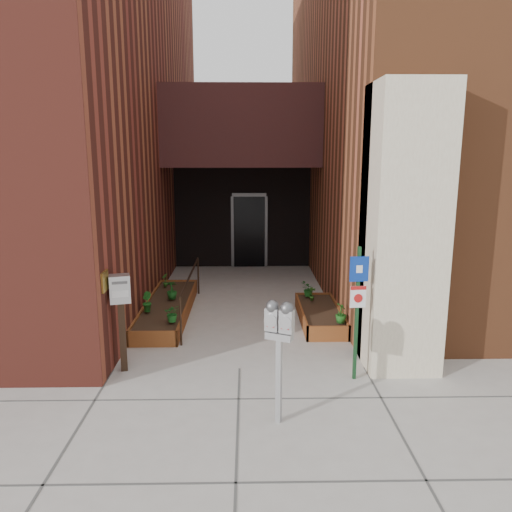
{
  "coord_description": "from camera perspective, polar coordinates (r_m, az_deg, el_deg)",
  "views": [
    {
      "loc": [
        0.13,
        -7.4,
        3.38
      ],
      "look_at": [
        0.3,
        1.8,
        1.46
      ],
      "focal_mm": 35.0,
      "sensor_mm": 36.0,
      "label": 1
    }
  ],
  "objects": [
    {
      "name": "architecture",
      "position": [
        14.39,
        -2.41,
        18.2
      ],
      "size": [
        20.0,
        14.6,
        10.0
      ],
      "color": "maroon",
      "rests_on": "ground"
    },
    {
      "name": "planter_right",
      "position": [
        10.24,
        7.31,
        -6.77
      ],
      "size": [
        0.8,
        2.2,
        0.3
      ],
      "color": "brown",
      "rests_on": "ground"
    },
    {
      "name": "shrub_left_c",
      "position": [
        10.8,
        -9.6,
        -3.84
      ],
      "size": [
        0.24,
        0.24,
        0.39
      ],
      "primitive_type": "imported",
      "rotation": [
        0.0,
        0.0,
        3.23
      ],
      "color": "#164F18",
      "rests_on": "planter_left"
    },
    {
      "name": "shrub_left_d",
      "position": [
        11.8,
        -10.36,
        -2.72
      ],
      "size": [
        0.22,
        0.22,
        0.32
      ],
      "primitive_type": "imported",
      "rotation": [
        0.0,
        0.0,
        5.16
      ],
      "color": "#275D1A",
      "rests_on": "planter_left"
    },
    {
      "name": "payment_dropbox",
      "position": [
        7.96,
        -15.21,
        -5.13
      ],
      "size": [
        0.36,
        0.3,
        1.55
      ],
      "color": "black",
      "rests_on": "ground"
    },
    {
      "name": "handrail",
      "position": [
        10.46,
        -7.5,
        -2.88
      ],
      "size": [
        0.04,
        3.34,
        0.9
      ],
      "color": "black",
      "rests_on": "ground"
    },
    {
      "name": "planter_left",
      "position": [
        10.74,
        -10.05,
        -5.97
      ],
      "size": [
        0.9,
        3.6,
        0.3
      ],
      "color": "brown",
      "rests_on": "ground"
    },
    {
      "name": "sign_post",
      "position": [
        7.5,
        11.54,
        -4.89
      ],
      "size": [
        0.28,
        0.08,
        2.05
      ],
      "color": "#163C1E",
      "rests_on": "ground"
    },
    {
      "name": "ground",
      "position": [
        8.14,
        -1.9,
        -12.74
      ],
      "size": [
        80.0,
        80.0,
        0.0
      ],
      "primitive_type": "plane",
      "color": "#9E9991",
      "rests_on": "ground"
    },
    {
      "name": "shrub_left_b",
      "position": [
        10.06,
        -12.4,
        -5.14
      ],
      "size": [
        0.3,
        0.3,
        0.39
      ],
      "primitive_type": "imported",
      "rotation": [
        0.0,
        0.0,
        2.12
      ],
      "color": "#1C621C",
      "rests_on": "planter_left"
    },
    {
      "name": "shrub_right_c",
      "position": [
        10.89,
        5.97,
        -3.8
      ],
      "size": [
        0.41,
        0.41,
        0.32
      ],
      "primitive_type": "imported",
      "rotation": [
        0.0,
        0.0,
        4.11
      ],
      "color": "#18561A",
      "rests_on": "planter_right"
    },
    {
      "name": "shrub_right_b",
      "position": [
        10.61,
        6.43,
        -4.28
      ],
      "size": [
        0.2,
        0.2,
        0.31
      ],
      "primitive_type": "imported",
      "rotation": [
        0.0,
        0.0,
        2.84
      ],
      "color": "#2B611B",
      "rests_on": "planter_right"
    },
    {
      "name": "parking_meter",
      "position": [
        6.2,
        2.68,
        -8.36
      ],
      "size": [
        0.37,
        0.26,
        1.61
      ],
      "color": "#A2A2A4",
      "rests_on": "ground"
    },
    {
      "name": "shrub_left_a",
      "position": [
        9.38,
        -9.51,
        -6.46
      ],
      "size": [
        0.32,
        0.32,
        0.33
      ],
      "primitive_type": "imported",
      "rotation": [
        0.0,
        0.0,
        0.09
      ],
      "color": "#1C631F",
      "rests_on": "planter_left"
    },
    {
      "name": "shrub_right_a",
      "position": [
        9.33,
        9.69,
        -6.45
      ],
      "size": [
        0.21,
        0.21,
        0.37
      ],
      "primitive_type": "imported",
      "rotation": [
        0.0,
        0.0,
        1.55
      ],
      "color": "#1C5618",
      "rests_on": "planter_right"
    }
  ]
}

